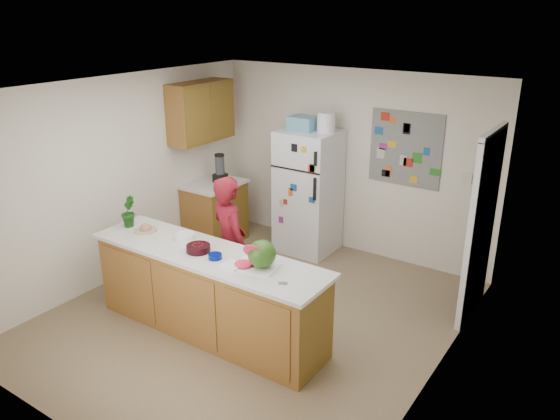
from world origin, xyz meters
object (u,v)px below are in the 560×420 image
Objects in this scene: refrigerator at (308,192)px; watermelon at (262,254)px; person at (230,244)px; cherry_bowl at (198,248)px.

watermelon is at bearing -68.72° from refrigerator.
watermelon is (0.82, -0.52, 0.29)m from person.
person is 6.39× the size of cherry_bowl.
refrigerator reaches higher than watermelon.
refrigerator is 2.53m from watermelon.
person is at bearing 96.73° from cherry_bowl.
cherry_bowl is at bearing 120.22° from person.
watermelon is 0.76m from cherry_bowl.
person is at bearing -86.92° from refrigerator.
refrigerator is 1.09× the size of person.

